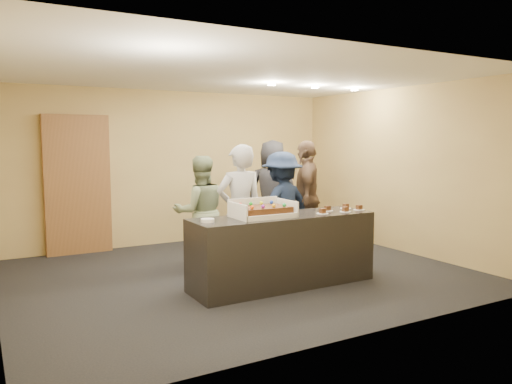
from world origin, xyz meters
TOP-DOWN VIEW (x-y plane):
  - room at (0.00, 0.00)m, footprint 6.04×6.00m
  - serving_counter at (0.22, -0.75)m, footprint 2.40×0.71m
  - storage_cabinet at (-1.70, 2.41)m, footprint 1.02×0.15m
  - cake_box at (-0.07, -0.72)m, footprint 0.73×0.50m
  - sheet_cake at (-0.07, -0.75)m, footprint 0.62×0.43m
  - plate_stack at (-0.82, -0.76)m, footprint 0.16×0.16m
  - slice_a at (0.73, -0.89)m, footprint 0.15×0.15m
  - slice_b at (0.94, -0.71)m, footprint 0.15×0.15m
  - slice_c at (1.09, -0.91)m, footprint 0.15×0.15m
  - slice_d at (1.30, -0.66)m, footprint 0.15×0.15m
  - slice_e at (1.37, -0.85)m, footprint 0.15×0.15m
  - person_server_grey at (-0.06, -0.10)m, footprint 0.69×0.48m
  - person_sage_man at (-0.32, 0.63)m, footprint 0.88×0.74m
  - person_navy_man at (0.91, 0.37)m, footprint 1.17×0.80m
  - person_brown_extra at (1.51, 0.58)m, footprint 1.00×1.13m
  - person_dark_suit at (1.43, 1.50)m, footprint 1.07×1.00m
  - ceiling_spotlights at (1.60, 0.50)m, footprint 1.72×0.12m

SIDE VIEW (x-z plane):
  - serving_counter at x=0.22m, z-range 0.00..0.90m
  - person_sage_man at x=-0.32m, z-range 0.00..1.62m
  - person_navy_man at x=0.91m, z-range 0.00..1.66m
  - person_server_grey at x=-0.06m, z-range 0.00..1.78m
  - person_brown_extra at x=1.51m, z-range 0.00..1.83m
  - plate_stack at x=-0.82m, z-range 0.90..0.94m
  - person_dark_suit at x=1.43m, z-range 0.00..1.84m
  - slice_a at x=0.73m, z-range 0.89..0.96m
  - slice_b at x=0.94m, z-range 0.89..0.96m
  - slice_c at x=1.09m, z-range 0.89..0.96m
  - slice_d at x=1.30m, z-range 0.89..0.96m
  - slice_e at x=1.37m, z-range 0.89..0.96m
  - cake_box at x=-0.07m, z-range 0.84..1.05m
  - sheet_cake at x=-0.07m, z-range 0.94..1.06m
  - storage_cabinet at x=-1.70m, z-range 0.00..2.24m
  - room at x=0.00m, z-range 0.00..2.70m
  - ceiling_spotlights at x=1.60m, z-range 2.66..2.69m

